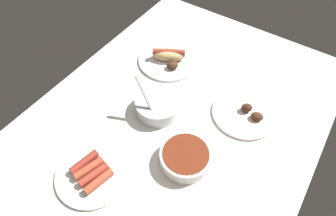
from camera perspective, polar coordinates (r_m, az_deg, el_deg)
The scene contains 6 objects.
ground_plane at distance 99.91cm, azimuth 1.99°, elevation -1.91°, with size 120.00×90.00×3.00cm, color silver.
plate_hotdog_assembled at distance 115.58cm, azimuth 0.19°, elevation 9.93°, with size 24.18×24.18×5.61cm.
plate_grilled_meat at distance 101.70cm, azimuth 15.00°, elevation -0.97°, with size 21.80×21.80×4.08cm.
bowl_coleslaw at distance 97.86cm, azimuth -1.98°, elevation 0.66°, with size 15.64×15.64×15.11cm.
plate_sausages at distance 89.24cm, azimuth -14.78°, elevation -12.34°, with size 21.60×21.60×3.40cm.
bowl_chili at distance 87.29cm, azimuth 3.48°, elevation -9.60°, with size 15.49×15.49×4.61cm.
Camera 1 is at (50.74, 29.86, 79.22)cm, focal length 30.80 mm.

